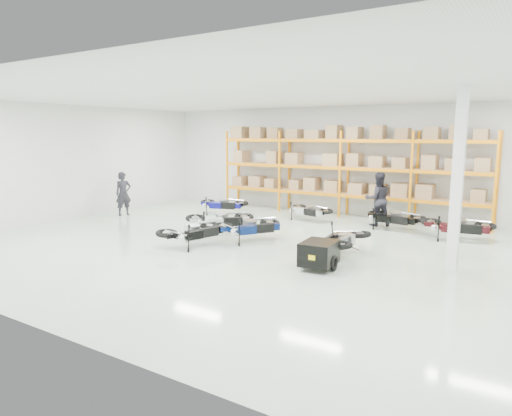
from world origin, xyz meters
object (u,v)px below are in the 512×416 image
Objects in this scene: moto_back_b at (308,207)px; moto_back_a at (222,201)px; trailer at (319,253)px; moto_black_far_left at (193,227)px; person_left at (123,194)px; moto_touring_right at (343,235)px; moto_blue_centre at (250,223)px; moto_back_d at (458,222)px; moto_silver_left at (220,216)px; person_back at (378,199)px; moto_back_c at (393,214)px.

moto_back_a is at bearing 117.28° from moto_back_b.
trailer is 6.61m from moto_back_b.
person_left is at bearing -7.99° from moto_black_far_left.
moto_black_far_left is 1.05× the size of person_left.
person_left is (-10.16, 1.18, 0.33)m from moto_touring_right.
moto_blue_centre is 1.02× the size of moto_black_far_left.
moto_touring_right is at bearing 138.83° from moto_back_d.
moto_touring_right is (4.60, -0.46, -0.04)m from moto_silver_left.
moto_blue_centre is 5.08m from moto_back_a.
person_back reaches higher than person_left.
moto_back_a is at bearing -31.30° from person_left.
moto_silver_left is 1.08× the size of moto_touring_right.
person_back is (4.10, 4.21, 0.37)m from moto_silver_left.
moto_back_c is at bearing -72.93° from moto_back_b.
moto_blue_centre is 5.34m from person_back.
moto_back_d reaches higher than moto_black_far_left.
moto_back_b is 0.86× the size of person_back.
moto_back_b is (0.03, 4.19, -0.07)m from moto_blue_centre.
moto_back_a is 4.13m from person_left.
moto_black_far_left is at bearing -90.40° from person_left.
moto_silver_left is 1.10× the size of moto_back_a.
moto_back_b is (3.70, 0.67, -0.04)m from moto_back_a.
moto_touring_right is 7.68m from moto_back_a.
moto_black_far_left is 5.64m from moto_back_a.
moto_black_far_left is 0.99× the size of moto_back_d.
moto_back_d is at bearing 56.14° from moto_touring_right.
moto_touring_right is at bearing 61.09° from person_back.
moto_touring_right is at bearing -145.38° from moto_black_far_left.
moto_black_far_left is at bearing 119.74° from moto_back_d.
moto_silver_left is 1.20× the size of trailer.
moto_back_a is 1.00× the size of moto_back_c.
moto_silver_left is 1.02× the size of person_back.
moto_black_far_left reaches higher than moto_back_c.
moto_touring_right is at bearing -133.38° from moto_back_a.
moto_blue_centre is at bearing -149.63° from moto_back_a.
moto_back_d is at bearing 61.50° from trailer.
moto_blue_centre is at bearing -109.79° from moto_black_far_left.
moto_black_far_left is 4.44m from moto_touring_right.
moto_black_far_left is 7.18m from moto_back_c.
person_left is 0.92× the size of person_back.
moto_touring_right is at bearing -126.67° from moto_back_b.
trailer is 8.54m from moto_back_a.
moto_back_a is at bearing 151.54° from moto_touring_right.
trailer is 0.92× the size of moto_back_c.
person_left reaches higher than moto_back_c.
trailer is 0.85× the size of person_back.
trailer is at bearing -172.10° from moto_blue_centre.
moto_black_far_left reaches higher than moto_touring_right.
moto_back_a and moto_back_c have the same top height.
moto_silver_left is 1.11× the size of person_left.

